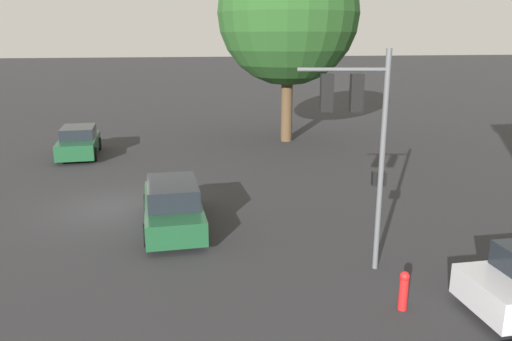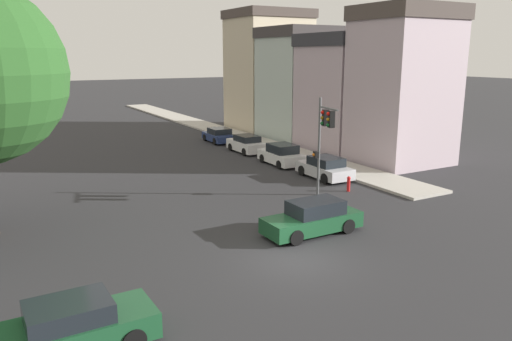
{
  "view_description": "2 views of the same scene",
  "coord_description": "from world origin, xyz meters",
  "px_view_note": "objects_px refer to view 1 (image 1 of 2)",
  "views": [
    {
      "loc": [
        17.53,
        1.75,
        5.86
      ],
      "look_at": [
        2.9,
        4.61,
        1.9
      ],
      "focal_mm": 35.0,
      "sensor_mm": 36.0,
      "label": 1
    },
    {
      "loc": [
        -10.5,
        -15.51,
        7.98
      ],
      "look_at": [
        1.27,
        5.49,
        2.36
      ],
      "focal_mm": 35.0,
      "sensor_mm": 36.0,
      "label": 2
    }
  ],
  "objects_px": {
    "crossing_car_0": "(173,206)",
    "street_tree": "(288,14)",
    "crossing_car_1": "(79,142)",
    "fire_hydrant": "(404,289)",
    "traffic_signal": "(357,121)"
  },
  "relations": [
    {
      "from": "crossing_car_0",
      "to": "street_tree",
      "type": "bearing_deg",
      "value": -29.71
    },
    {
      "from": "crossing_car_1",
      "to": "fire_hydrant",
      "type": "xyz_separation_m",
      "value": [
        17.18,
        9.23,
        -0.22
      ]
    },
    {
      "from": "traffic_signal",
      "to": "crossing_car_1",
      "type": "xyz_separation_m",
      "value": [
        -14.95,
        -8.86,
        -3.2
      ]
    },
    {
      "from": "crossing_car_0",
      "to": "crossing_car_1",
      "type": "height_order",
      "value": "crossing_car_0"
    },
    {
      "from": "street_tree",
      "to": "fire_hydrant",
      "type": "relative_size",
      "value": 12.13
    },
    {
      "from": "traffic_signal",
      "to": "crossing_car_1",
      "type": "bearing_deg",
      "value": 41.95
    },
    {
      "from": "crossing_car_0",
      "to": "crossing_car_1",
      "type": "distance_m",
      "value": 11.95
    },
    {
      "from": "crossing_car_0",
      "to": "crossing_car_1",
      "type": "bearing_deg",
      "value": 20.59
    },
    {
      "from": "crossing_car_1",
      "to": "fire_hydrant",
      "type": "bearing_deg",
      "value": 26.79
    },
    {
      "from": "street_tree",
      "to": "crossing_car_1",
      "type": "relative_size",
      "value": 2.59
    },
    {
      "from": "traffic_signal",
      "to": "fire_hydrant",
      "type": "height_order",
      "value": "traffic_signal"
    },
    {
      "from": "street_tree",
      "to": "crossing_car_0",
      "type": "distance_m",
      "value": 15.98
    },
    {
      "from": "traffic_signal",
      "to": "crossing_car_0",
      "type": "bearing_deg",
      "value": 60.59
    },
    {
      "from": "street_tree",
      "to": "traffic_signal",
      "type": "relative_size",
      "value": 1.98
    },
    {
      "from": "traffic_signal",
      "to": "crossing_car_1",
      "type": "distance_m",
      "value": 17.67
    }
  ]
}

